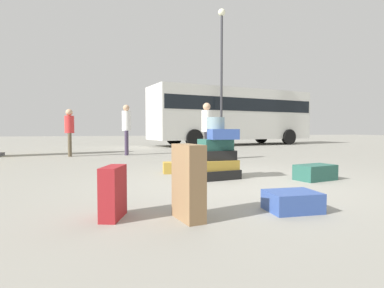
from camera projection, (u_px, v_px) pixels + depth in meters
ground_plane at (238, 182)px, 5.25m from camera, size 80.00×80.00×0.00m
suitcase_tower at (216, 155)px, 5.60m from camera, size 0.85×0.65×1.11m
suitcase_teal_foreground_far at (315, 172)px, 5.45m from camera, size 0.76×0.55×0.27m
suitcase_maroon_foreground_near at (113, 192)px, 3.09m from camera, size 0.29×0.45×0.52m
suitcase_brown_left_side at (188, 182)px, 3.04m from camera, size 0.25×0.46×0.74m
suitcase_navy_upright_blue at (292, 201)px, 3.37m from camera, size 0.56×0.45×0.21m
suitcase_teal_right_side at (214, 161)px, 7.83m from camera, size 0.81×0.55×0.18m
suitcase_tan_white_trunk at (181, 168)px, 6.32m from camera, size 0.74×0.36×0.23m
person_bearded_onlooker at (69, 128)px, 10.22m from camera, size 0.30×0.34×1.56m
person_tourist_with_camera at (126, 125)px, 10.75m from camera, size 0.30×0.34×1.75m
person_passerby_in_red at (207, 126)px, 9.00m from camera, size 0.30×0.33×1.66m
parked_bus at (233, 113)px, 17.87m from camera, size 9.92×4.30×3.15m
lamp_post at (222, 59)px, 15.50m from camera, size 0.36×0.36×6.89m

